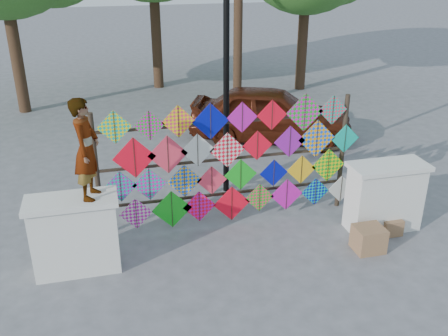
{
  "coord_description": "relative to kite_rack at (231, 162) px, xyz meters",
  "views": [
    {
      "loc": [
        -2.07,
        -7.28,
        4.77
      ],
      "look_at": [
        -0.1,
        0.6,
        1.17
      ],
      "focal_mm": 40.0,
      "sensor_mm": 36.0,
      "label": 1
    }
  ],
  "objects": [
    {
      "name": "ground",
      "position": [
        -0.07,
        -0.73,
        -1.22
      ],
      "size": [
        80.0,
        80.0,
        0.0
      ],
      "primitive_type": "plane",
      "color": "gray",
      "rests_on": "ground"
    },
    {
      "name": "sedan",
      "position": [
        2.14,
        3.99,
        -0.49
      ],
      "size": [
        4.58,
        3.2,
        1.45
      ],
      "primitive_type": "imported",
      "rotation": [
        0.0,
        0.0,
        1.18
      ],
      "color": "#4D1C0D",
      "rests_on": "ground"
    },
    {
      "name": "parapet_left",
      "position": [
        -2.77,
        -0.93,
        -0.57
      ],
      "size": [
        1.4,
        0.65,
        1.28
      ],
      "color": "silver",
      "rests_on": "ground"
    },
    {
      "name": "cardboard_box_far",
      "position": [
        2.68,
        -1.15,
        -1.07
      ],
      "size": [
        0.36,
        0.33,
        0.3
      ],
      "primitive_type": "cube",
      "color": "#996D4A",
      "rests_on": "ground"
    },
    {
      "name": "parapet_right",
      "position": [
        2.63,
        -0.93,
        -0.57
      ],
      "size": [
        1.4,
        0.65,
        1.28
      ],
      "color": "silver",
      "rests_on": "ground"
    },
    {
      "name": "vendor_woman",
      "position": [
        -2.45,
        -0.93,
        0.84
      ],
      "size": [
        0.51,
        0.65,
        1.56
      ],
      "primitive_type": "imported",
      "rotation": [
        0.0,
        0.0,
        1.29
      ],
      "color": "#99999E",
      "rests_on": "parapet_left"
    },
    {
      "name": "cardboard_box_near",
      "position": [
        2.02,
        -1.55,
        -1.0
      ],
      "size": [
        0.49,
        0.44,
        0.44
      ],
      "primitive_type": "cube",
      "color": "#996D4A",
      "rests_on": "ground"
    },
    {
      "name": "kite_rack",
      "position": [
        0.0,
        0.0,
        0.0
      ],
      "size": [
        4.9,
        0.24,
        2.4
      ],
      "color": "#2E231A",
      "rests_on": "ground"
    },
    {
      "name": "lamppost",
      "position": [
        0.23,
        1.27,
        1.48
      ],
      "size": [
        0.28,
        0.28,
        4.46
      ],
      "color": "black",
      "rests_on": "ground"
    }
  ]
}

